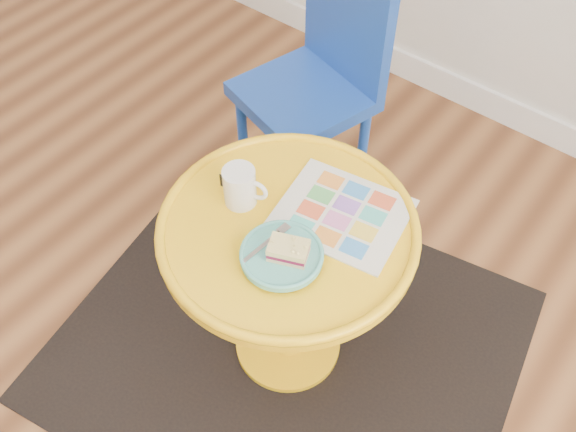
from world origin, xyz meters
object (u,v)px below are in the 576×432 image
Objects in this scene: plate at (282,256)px; side_table at (288,267)px; newspaper at (342,214)px; mug at (241,186)px; chair at (320,76)px.

side_table is at bearing 119.88° from plate.
newspaper is 0.25m from mug.
chair is 0.66m from newspaper.
plate is at bearing -44.33° from chair.
plate is at bearing -108.08° from newspaper.
mug is (-0.14, -0.01, 0.22)m from side_table.
chair reaches higher than mug.
plate reaches higher than side_table.
chair reaches higher than plate.
chair reaches higher than side_table.
newspaper is 2.66× the size of mug.
mug is 0.59× the size of plate.
chair is 0.67m from mug.
side_table is 0.26m from mug.
side_table is at bearing -12.21° from mug.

